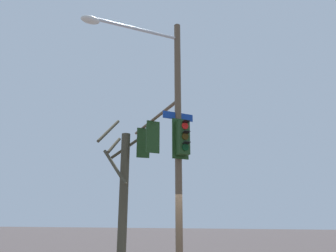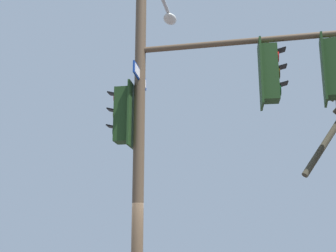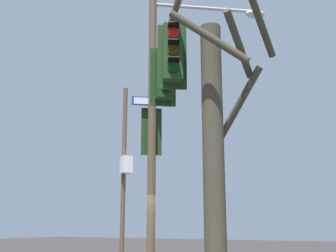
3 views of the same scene
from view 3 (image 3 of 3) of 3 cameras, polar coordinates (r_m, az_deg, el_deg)
main_signal_pole_assembly at (r=10.43m, az=-0.63°, el=3.68°), size 5.90×3.28×8.48m
secondary_pole_assembly at (r=18.19m, az=-5.92°, el=-6.07°), size 0.66×0.71×7.75m
bare_tree_behind_pole at (r=7.27m, az=6.65°, el=-3.64°), size 1.83×1.44×6.28m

